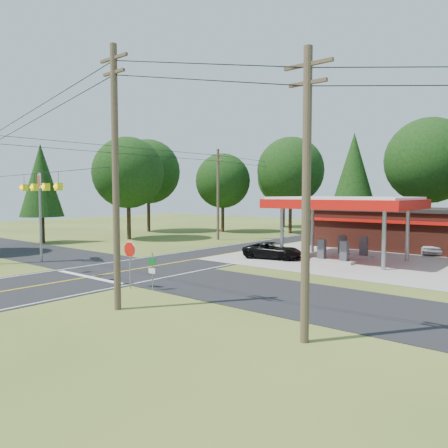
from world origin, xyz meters
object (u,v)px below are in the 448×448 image
Objects in this scene: big_stop_sign at (40,196)px; octagonal_stop_sign at (130,253)px; sedan_car at (430,246)px; suv_car at (273,251)px; gas_canopy at (344,205)px.

big_stop_sign is 12.95m from octagonal_stop_sign.
octagonal_stop_sign is (-8.70, -24.96, 1.23)m from sedan_car.
suv_car is at bearing -149.31° from sedan_car.
octagonal_stop_sign is at bearing -6.99° from big_stop_sign.
octagonal_stop_sign reaches higher than suv_car.
gas_canopy reaches higher than octagonal_stop_sign.
gas_canopy is 4.11× the size of octagonal_stop_sign.
sedan_car is (4.20, 8.00, -3.57)m from gas_canopy.
big_stop_sign reaches higher than octagonal_stop_sign.
suv_car is 18.15m from big_stop_sign.
suv_car is at bearing -146.31° from gas_canopy.
suv_car is at bearing 44.83° from big_stop_sign.
big_stop_sign is at bearing -137.78° from gas_canopy.
big_stop_sign reaches higher than gas_canopy.
sedan_car is at bearing 47.86° from big_stop_sign.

